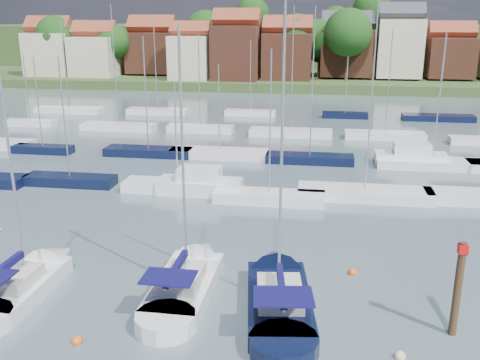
# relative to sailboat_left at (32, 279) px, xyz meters

# --- Properties ---
(ground) EXTENTS (260.00, 260.00, 0.00)m
(ground) POSITION_rel_sailboat_left_xyz_m (10.80, 37.17, -0.36)
(ground) COLOR #45555D
(ground) RESTS_ON ground
(sailboat_left) EXTENTS (2.72, 10.03, 13.69)m
(sailboat_left) POSITION_rel_sailboat_left_xyz_m (0.00, 0.00, 0.00)
(sailboat_left) COLOR silver
(sailboat_left) RESTS_ON ground
(sailboat_centre) EXTENTS (2.96, 11.05, 15.03)m
(sailboat_centre) POSITION_rel_sailboat_left_xyz_m (8.47, 1.66, -0.01)
(sailboat_centre) COLOR silver
(sailboat_centre) RESTS_ON ground
(sailboat_navy) EXTENTS (4.67, 12.07, 16.28)m
(sailboat_navy) POSITION_rel_sailboat_left_xyz_m (13.37, 0.96, -0.01)
(sailboat_navy) COLOR black
(sailboat_navy) RESTS_ON ground
(timber_piling) EXTENTS (0.40, 0.40, 6.87)m
(timber_piling) POSITION_rel_sailboat_left_xyz_m (21.70, -1.45, 1.05)
(timber_piling) COLOR #4C331E
(timber_piling) RESTS_ON ground
(buoy_c) EXTENTS (0.51, 0.51, 0.51)m
(buoy_c) POSITION_rel_sailboat_left_xyz_m (4.79, -4.76, -0.36)
(buoy_c) COLOR #D85914
(buoy_c) RESTS_ON ground
(buoy_e) EXTENTS (0.51, 0.51, 0.51)m
(buoy_e) POSITION_rel_sailboat_left_xyz_m (17.43, 4.04, -0.36)
(buoy_e) COLOR #D85914
(buoy_e) RESTS_ON ground
(buoy_f) EXTENTS (0.49, 0.49, 0.49)m
(buoy_f) POSITION_rel_sailboat_left_xyz_m (19.07, -3.70, -0.36)
(buoy_f) COLOR beige
(buoy_f) RESTS_ON ground
(marina_field) EXTENTS (79.62, 41.41, 15.93)m
(marina_field) POSITION_rel_sailboat_left_xyz_m (12.70, 32.32, 0.07)
(marina_field) COLOR silver
(marina_field) RESTS_ON ground
(far_shore_town) EXTENTS (212.46, 90.00, 22.27)m
(far_shore_town) POSITION_rel_sailboat_left_xyz_m (13.02, 129.84, 4.24)
(far_shore_town) COLOR #344C26
(far_shore_town) RESTS_ON ground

